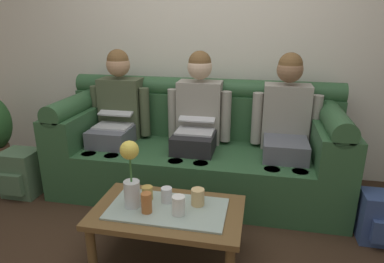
% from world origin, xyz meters
% --- Properties ---
extents(back_wall_patterned, '(6.00, 0.12, 2.90)m').
position_xyz_m(back_wall_patterned, '(0.00, 1.70, 1.45)').
color(back_wall_patterned, silver).
rests_on(back_wall_patterned, ground_plane).
extents(couch, '(2.44, 0.88, 0.96)m').
position_xyz_m(couch, '(0.00, 1.17, 0.37)').
color(couch, '#2D5633').
rests_on(couch, ground_plane).
extents(person_left, '(0.56, 0.67, 1.22)m').
position_xyz_m(person_left, '(-0.74, 1.17, 0.66)').
color(person_left, '#595B66').
rests_on(person_left, ground_plane).
extents(person_middle, '(0.56, 0.67, 1.22)m').
position_xyz_m(person_middle, '(0.00, 1.17, 0.66)').
color(person_middle, '#232326').
rests_on(person_middle, ground_plane).
extents(person_right, '(0.56, 0.67, 1.22)m').
position_xyz_m(person_right, '(0.74, 1.17, 0.66)').
color(person_right, '#595B66').
rests_on(person_right, ground_plane).
extents(coffee_table, '(0.93, 0.55, 0.36)m').
position_xyz_m(coffee_table, '(0.00, 0.19, 0.31)').
color(coffee_table, brown).
rests_on(coffee_table, ground_plane).
extents(flower_vase, '(0.11, 0.11, 0.43)m').
position_xyz_m(flower_vase, '(-0.22, 0.17, 0.58)').
color(flower_vase, silver).
rests_on(flower_vase, coffee_table).
extents(cup_near_left, '(0.08, 0.08, 0.11)m').
position_xyz_m(cup_near_left, '(0.18, 0.27, 0.42)').
color(cup_near_left, '#DBB77A').
rests_on(cup_near_left, coffee_table).
extents(cup_near_right, '(0.08, 0.08, 0.12)m').
position_xyz_m(cup_near_right, '(0.08, 0.14, 0.42)').
color(cup_near_right, white).
rests_on(cup_near_right, coffee_table).
extents(cup_far_center, '(0.06, 0.06, 0.13)m').
position_xyz_m(cup_far_center, '(-0.11, 0.12, 0.43)').
color(cup_far_center, '#B26633').
rests_on(cup_far_center, coffee_table).
extents(cup_far_left, '(0.07, 0.07, 0.09)m').
position_xyz_m(cup_far_left, '(-0.16, 0.27, 0.41)').
color(cup_far_left, gold).
rests_on(cup_far_left, coffee_table).
extents(cup_far_right, '(0.07, 0.07, 0.10)m').
position_xyz_m(cup_far_right, '(-0.02, 0.26, 0.41)').
color(cup_far_right, silver).
rests_on(cup_far_right, coffee_table).
extents(backpack_left, '(0.30, 0.30, 0.40)m').
position_xyz_m(backpack_left, '(-1.47, 0.74, 0.20)').
color(backpack_left, '#4C6B4C').
rests_on(backpack_left, ground_plane).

